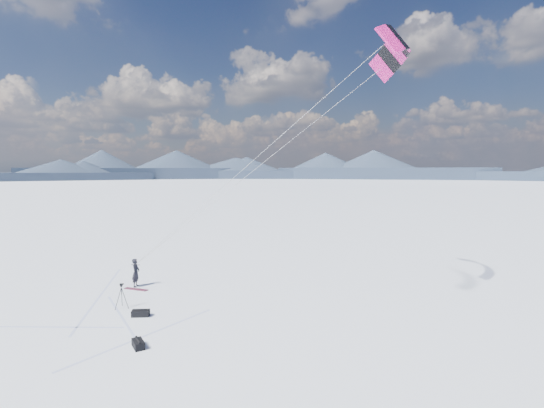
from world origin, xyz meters
The scene contains 9 objects.
ground centered at (0.00, 0.00, 0.00)m, with size 1800.00×1800.00×0.00m, color white.
horizon_hills centered at (0.00, 0.00, 4.87)m, with size 704.47×706.88×10.89m.
snow_tracks centered at (-1.98, 0.09, 0.00)m, with size 13.93×9.84×0.01m.
snowkiter centered at (-1.62, 4.03, 0.00)m, with size 0.62×0.40×1.69m, color black.
snowboard centered at (-1.18, 3.57, 0.02)m, with size 1.53×0.28×0.04m, color maroon.
tripod centered at (0.50, 0.91, 0.83)m, with size 0.65×0.66×1.28m.
gear_bag_a centered at (2.15, 0.48, 0.16)m, with size 0.89×0.72×0.36m.
gear_bag_b centered at (4.48, -2.07, 0.15)m, with size 0.84×0.73×0.35m.
power_kite centered at (12.28, 7.50, 12.86)m, with size 15.23×6.38×12.47m.
Camera 1 is at (15.61, -13.25, 6.92)m, focal length 26.00 mm.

